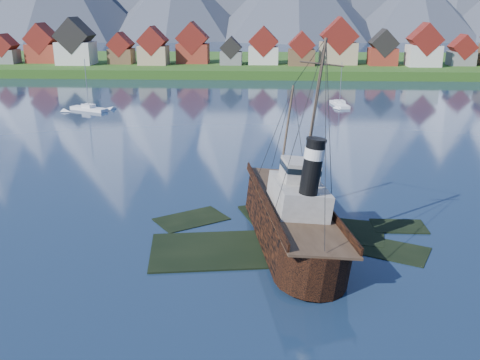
{
  "coord_description": "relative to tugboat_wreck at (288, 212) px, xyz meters",
  "views": [
    {
      "loc": [
        -0.25,
        -52.17,
        24.06
      ],
      "look_at": [
        -3.24,
        6.0,
        5.0
      ],
      "focal_mm": 40.0,
      "sensor_mm": 36.0,
      "label": 1
    }
  ],
  "objects": [
    {
      "name": "town",
      "position": [
        -35.3,
        150.35,
        6.14
      ],
      "size": [
        250.96,
        16.69,
        17.3
      ],
      "color": "maroon",
      "rests_on": "ground"
    },
    {
      "name": "sailboat_e",
      "position": [
        15.79,
        80.87,
        -2.6
      ],
      "size": [
        4.12,
        10.09,
        11.38
      ],
      "rotation": [
        0.0,
        0.0,
        0.18
      ],
      "color": "white",
      "rests_on": "ground"
    },
    {
      "name": "shore_bank",
      "position": [
        -2.17,
        168.17,
        -2.84
      ],
      "size": [
        600.0,
        80.0,
        3.2
      ],
      "primitive_type": "cube",
      "color": "#274E16",
      "rests_on": "ground"
    },
    {
      "name": "seawall",
      "position": [
        -2.17,
        130.17,
        -2.84
      ],
      "size": [
        600.0,
        2.5,
        2.0
      ],
      "primitive_type": "cube",
      "color": "#3F3D38",
      "rests_on": "ground"
    },
    {
      "name": "shoal",
      "position": [
        -0.4,
        0.32,
        -3.19
      ],
      "size": [
        31.71,
        21.24,
        1.14
      ],
      "color": "black",
      "rests_on": "ground"
    },
    {
      "name": "sailboat_c",
      "position": [
        -45.34,
        71.35,
        -2.56
      ],
      "size": [
        9.97,
        6.4,
        12.7
      ],
      "rotation": [
        0.0,
        0.0,
        1.13
      ],
      "color": "white",
      "rests_on": "ground"
    },
    {
      "name": "tugboat_wreck",
      "position": [
        0.0,
        0.0,
        0.0
      ],
      "size": [
        6.61,
        28.49,
        22.58
      ],
      "rotation": [
        0.0,
        0.12,
        0.18
      ],
      "color": "black",
      "rests_on": "ground"
    },
    {
      "name": "ground",
      "position": [
        -2.17,
        -1.83,
        -2.84
      ],
      "size": [
        1400.0,
        1400.0,
        0.0
      ],
      "primitive_type": "plane",
      "color": "#15253C",
      "rests_on": "ground"
    }
  ]
}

